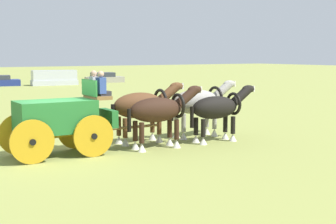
# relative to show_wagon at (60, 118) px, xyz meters

# --- Properties ---
(ground_plane) EXTENTS (220.00, 220.00, 0.00)m
(ground_plane) POSITION_rel_show_wagon_xyz_m (-0.16, 0.00, -1.27)
(ground_plane) COLOR olive
(show_wagon) EXTENTS (5.57, 1.81, 2.81)m
(show_wagon) POSITION_rel_show_wagon_xyz_m (0.00, 0.00, 0.00)
(show_wagon) COLOR #236B2D
(show_wagon) RESTS_ON ground
(draft_horse_rear_near) EXTENTS (3.14, 1.01, 2.26)m
(draft_horse_rear_near) POSITION_rel_show_wagon_xyz_m (3.44, 0.61, 0.12)
(draft_horse_rear_near) COLOR brown
(draft_horse_rear_near) RESTS_ON ground
(draft_horse_rear_off) EXTENTS (3.11, 0.93, 2.21)m
(draft_horse_rear_off) POSITION_rel_show_wagon_xyz_m (3.44, -0.69, 0.07)
(draft_horse_rear_off) COLOR #331E14
(draft_horse_rear_off) RESTS_ON ground
(draft_horse_lead_near) EXTENTS (3.23, 1.02, 2.27)m
(draft_horse_lead_near) POSITION_rel_show_wagon_xyz_m (6.04, 0.57, 0.12)
(draft_horse_lead_near) COLOR #9E998E
(draft_horse_lead_near) RESTS_ON ground
(draft_horse_lead_off) EXTENTS (3.09, 0.91, 2.14)m
(draft_horse_lead_off) POSITION_rel_show_wagon_xyz_m (6.04, -0.73, 0.01)
(draft_horse_lead_off) COLOR black
(draft_horse_lead_off) RESTS_ON ground
(parked_vehicle_f) EXTENTS (5.06, 2.47, 1.61)m
(parked_vehicle_f) POSITION_rel_show_wagon_xyz_m (11.77, 35.40, -0.49)
(parked_vehicle_f) COLOR silver
(parked_vehicle_f) RESTS_ON ground
(parked_vehicle_g) EXTENTS (4.61, 2.36, 1.18)m
(parked_vehicle_g) POSITION_rel_show_wagon_xyz_m (18.37, 37.02, -0.76)
(parked_vehicle_g) COLOR gray
(parked_vehicle_g) RESTS_ON ground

